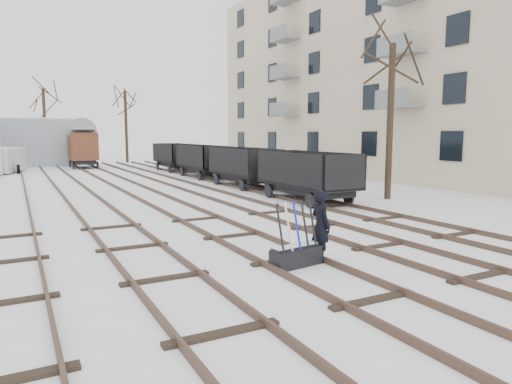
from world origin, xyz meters
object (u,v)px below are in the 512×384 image
at_px(ground_frame, 296,254).
at_px(panel_van, 5,160).
at_px(freight_wagon_a, 307,183).
at_px(worker, 321,226).
at_px(box_van_wagon, 83,145).

xyz_separation_m(ground_frame, panel_van, (-6.35, 32.09, 0.73)).
bearing_deg(panel_van, freight_wagon_a, -44.48).
bearing_deg(ground_frame, panel_van, 92.00).
bearing_deg(freight_wagon_a, ground_frame, -125.47).
bearing_deg(panel_van, worker, -59.62).
relative_size(freight_wagon_a, box_van_wagon, 1.20).
xyz_separation_m(ground_frame, box_van_wagon, (-0.24, 34.61, 1.72)).
relative_size(ground_frame, freight_wagon_a, 0.27).
height_order(box_van_wagon, panel_van, box_van_wagon).
distance_m(ground_frame, worker, 0.96).
xyz_separation_m(worker, panel_van, (-7.10, 31.99, 0.15)).
relative_size(worker, box_van_wagon, 0.38).
xyz_separation_m(box_van_wagon, panel_van, (-6.11, -2.52, -0.99)).
bearing_deg(worker, box_van_wagon, 2.24).
relative_size(box_van_wagon, panel_van, 0.95).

